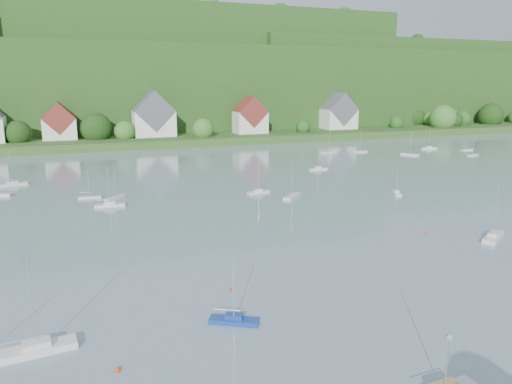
% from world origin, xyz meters
% --- Properties ---
extents(far_shore_strip, '(600.00, 60.00, 3.00)m').
position_xyz_m(far_shore_strip, '(0.00, 200.00, 1.50)').
color(far_shore_strip, '#29531F').
rests_on(far_shore_strip, ground).
extents(forested_ridge, '(620.00, 181.22, 69.89)m').
position_xyz_m(forested_ridge, '(0.39, 268.57, 22.89)').
color(forested_ridge, '#163F14').
rests_on(forested_ridge, ground).
extents(village_building_1, '(12.00, 9.36, 14.00)m').
position_xyz_m(village_building_1, '(-30.00, 189.00, 8.75)').
color(village_building_1, silver).
rests_on(village_building_1, far_shore_strip).
extents(village_building_2, '(16.00, 11.44, 18.00)m').
position_xyz_m(village_building_2, '(5.00, 188.00, 10.27)').
color(village_building_2, silver).
rests_on(village_building_2, far_shore_strip).
extents(village_building_3, '(13.00, 10.40, 15.50)m').
position_xyz_m(village_building_3, '(45.00, 186.00, 9.43)').
color(village_building_3, silver).
rests_on(village_building_3, far_shore_strip).
extents(village_building_4, '(15.00, 10.40, 16.50)m').
position_xyz_m(village_building_4, '(90.00, 190.00, 9.59)').
color(village_building_4, silver).
rests_on(village_building_4, far_shore_strip).
extents(near_sailboat_1, '(5.07, 3.75, 6.80)m').
position_xyz_m(near_sailboat_1, '(-10.80, 36.09, 0.40)').
color(near_sailboat_1, navy).
rests_on(near_sailboat_1, ground).
extents(near_sailboat_3, '(6.64, 5.16, 9.02)m').
position_xyz_m(near_sailboat_3, '(35.28, 47.47, 0.46)').
color(near_sailboat_3, silver).
rests_on(near_sailboat_3, ground).
extents(near_sailboat_6, '(6.94, 2.67, 9.14)m').
position_xyz_m(near_sailboat_6, '(-29.10, 37.07, 0.47)').
color(near_sailboat_6, silver).
rests_on(near_sailboat_6, ground).
extents(mooring_buoy_0, '(0.49, 0.49, 0.49)m').
position_xyz_m(mooring_buoy_0, '(-22.59, 31.61, 0.00)').
color(mooring_buoy_0, '#E13D0B').
rests_on(mooring_buoy_0, ground).
extents(mooring_buoy_1, '(0.44, 0.44, 0.44)m').
position_xyz_m(mooring_buoy_1, '(7.49, 26.08, 0.00)').
color(mooring_buoy_1, white).
rests_on(mooring_buoy_1, ground).
extents(mooring_buoy_2, '(0.49, 0.49, 0.49)m').
position_xyz_m(mooring_buoy_2, '(27.23, 53.34, 0.00)').
color(mooring_buoy_2, '#E13D0B').
rests_on(mooring_buoy_2, ground).
extents(mooring_buoy_3, '(0.39, 0.39, 0.39)m').
position_xyz_m(mooring_buoy_3, '(-8.81, 43.71, 0.00)').
color(mooring_buoy_3, '#E13D0B').
rests_on(mooring_buoy_3, ground).
extents(far_sailboat_cluster, '(197.70, 74.19, 8.71)m').
position_xyz_m(far_sailboat_cluster, '(8.64, 115.30, 0.37)').
color(far_sailboat_cluster, silver).
rests_on(far_sailboat_cluster, ground).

